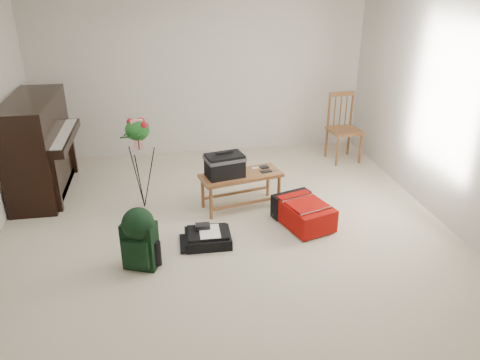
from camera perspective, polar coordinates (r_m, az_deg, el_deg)
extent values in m
cube|color=beige|center=(5.13, -1.43, -7.27)|extent=(5.00, 5.50, 0.01)
cube|color=beige|center=(7.24, -4.77, 12.89)|extent=(5.00, 0.04, 2.50)
cube|color=beige|center=(5.51, 25.31, 6.90)|extent=(0.04, 5.50, 2.50)
cube|color=black|center=(6.47, -23.40, 3.74)|extent=(0.55, 1.50, 1.25)
cube|color=black|center=(6.37, -20.94, 4.85)|extent=(0.28, 1.30, 0.10)
cube|color=white|center=(6.35, -21.01, 5.28)|extent=(0.22, 1.20, 0.02)
cube|color=black|center=(6.66, -22.17, -0.84)|extent=(0.45, 1.30, 0.10)
cube|color=brown|center=(5.61, 0.11, 0.55)|extent=(1.04, 0.59, 0.04)
cylinder|color=brown|center=(5.52, -4.12, -2.49)|extent=(0.04, 0.04, 0.40)
cylinder|color=brown|center=(5.79, -4.43, -1.11)|extent=(0.04, 0.04, 0.40)
cylinder|color=brown|center=(5.65, 4.76, -1.82)|extent=(0.04, 0.04, 0.40)
cylinder|color=brown|center=(5.92, 4.03, -0.50)|extent=(0.04, 0.04, 0.40)
cube|color=brown|center=(7.20, 12.63, 5.90)|extent=(0.48, 0.48, 0.04)
cylinder|color=brown|center=(7.05, 11.58, 3.47)|extent=(0.04, 0.04, 0.45)
cylinder|color=brown|center=(7.38, 10.57, 4.51)|extent=(0.04, 0.04, 0.45)
cylinder|color=brown|center=(7.19, 14.39, 3.61)|extent=(0.04, 0.04, 0.45)
cylinder|color=brown|center=(7.52, 13.28, 4.63)|extent=(0.04, 0.04, 0.45)
cube|color=brown|center=(7.23, 12.46, 10.23)|extent=(0.40, 0.08, 0.06)
cylinder|color=brown|center=(7.23, 10.88, 8.29)|extent=(0.04, 0.04, 0.54)
cylinder|color=brown|center=(7.36, 13.66, 8.34)|extent=(0.04, 0.04, 0.54)
cube|color=#A70D07|center=(5.38, 7.75, -4.04)|extent=(0.64, 0.78, 0.26)
cube|color=black|center=(5.60, 6.99, -2.78)|extent=(0.50, 0.29, 0.28)
cube|color=#A70D07|center=(5.27, 7.99, -2.94)|extent=(0.51, 0.49, 0.02)
cube|color=silver|center=(5.11, 8.62, -3.88)|extent=(0.41, 0.14, 0.01)
cube|color=black|center=(5.04, -3.93, -7.12)|extent=(0.49, 0.40, 0.12)
cube|color=black|center=(5.01, -3.95, -6.42)|extent=(0.43, 0.34, 0.03)
cube|color=white|center=(4.98, -3.71, -6.27)|extent=(0.22, 0.29, 0.01)
cube|color=black|center=(5.03, -4.59, -5.65)|extent=(0.16, 0.10, 0.05)
cube|color=black|center=(4.68, -12.06, -7.78)|extent=(0.37, 0.30, 0.48)
cube|color=black|center=(4.59, -12.07, -8.84)|extent=(0.26, 0.15, 0.28)
sphere|color=black|center=(4.56, -12.33, -5.20)|extent=(0.31, 0.31, 0.31)
cube|color=black|center=(4.78, -12.93, -7.20)|extent=(0.05, 0.05, 0.43)
cube|color=black|center=(4.77, -11.12, -7.09)|extent=(0.05, 0.05, 0.43)
cylinder|color=black|center=(5.56, -12.32, 5.09)|extent=(0.01, 0.01, 0.30)
ellipsoid|color=#1B571D|center=(5.54, -12.40, 5.97)|extent=(0.28, 0.20, 0.26)
cube|color=red|center=(5.49, -12.49, 6.79)|extent=(0.15, 0.07, 0.08)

